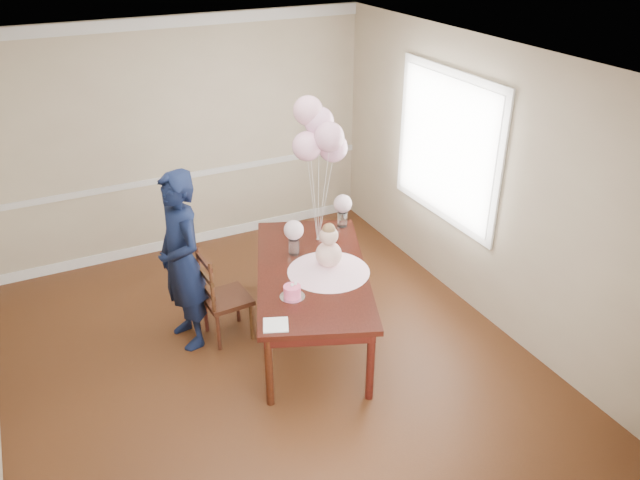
{
  "coord_description": "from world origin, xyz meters",
  "views": [
    {
      "loc": [
        -1.58,
        -4.31,
        3.7
      ],
      "look_at": [
        0.6,
        0.11,
        1.05
      ],
      "focal_mm": 35.0,
      "sensor_mm": 36.0,
      "label": 1
    }
  ],
  "objects_px": {
    "dining_table_top": "(312,271)",
    "dining_chair_seat": "(227,299)",
    "birthday_cake": "(292,291)",
    "woman": "(182,261)"
  },
  "relations": [
    {
      "from": "dining_table_top",
      "to": "dining_chair_seat",
      "type": "relative_size",
      "value": 4.85
    },
    {
      "from": "dining_table_top",
      "to": "birthday_cake",
      "type": "height_order",
      "value": "birthday_cake"
    },
    {
      "from": "dining_table_top",
      "to": "woman",
      "type": "relative_size",
      "value": 1.15
    },
    {
      "from": "dining_chair_seat",
      "to": "woman",
      "type": "relative_size",
      "value": 0.24
    },
    {
      "from": "birthday_cake",
      "to": "woman",
      "type": "xyz_separation_m",
      "value": [
        -0.73,
        0.82,
        0.06
      ]
    },
    {
      "from": "dining_table_top",
      "to": "dining_chair_seat",
      "type": "height_order",
      "value": "dining_table_top"
    },
    {
      "from": "dining_table_top",
      "to": "birthday_cake",
      "type": "xyz_separation_m",
      "value": [
        -0.35,
        -0.34,
        0.08
      ]
    },
    {
      "from": "dining_table_top",
      "to": "birthday_cake",
      "type": "relative_size",
      "value": 13.33
    },
    {
      "from": "dining_chair_seat",
      "to": "dining_table_top",
      "type": "bearing_deg",
      "value": -29.97
    },
    {
      "from": "dining_chair_seat",
      "to": "birthday_cake",
      "type": "bearing_deg",
      "value": -65.53
    }
  ]
}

